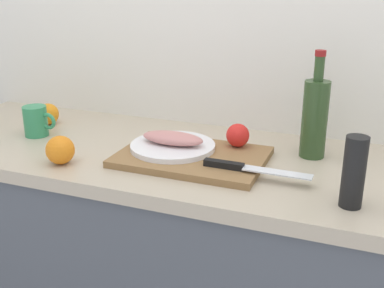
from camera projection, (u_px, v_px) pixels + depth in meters
The scene contains 12 objects.
back_wall at pixel (239, 25), 1.57m from camera, with size 3.20×0.05×2.50m, color white.
kitchen_counter at pixel (204, 284), 1.56m from camera, with size 2.00×0.60×0.90m.
cutting_board at pixel (192, 157), 1.37m from camera, with size 0.42×0.29×0.02m, color olive.
white_plate at pixel (173, 146), 1.41m from camera, with size 0.25×0.25×0.01m, color white.
fish_fillet at pixel (173, 138), 1.40m from camera, with size 0.19×0.08×0.04m, color tan.
chef_knife at pixel (243, 167), 1.25m from camera, with size 0.29×0.04×0.02m.
tomato_0 at pixel (238, 135), 1.42m from camera, with size 0.07×0.07×0.07m, color red.
wine_bottle at pixel (315, 117), 1.37m from camera, with size 0.07×0.07×0.31m.
coffee_mug_0 at pixel (36, 121), 1.57m from camera, with size 0.12×0.08×0.10m.
orange_0 at pixel (48, 114), 1.70m from camera, with size 0.08×0.08×0.08m, color orange.
orange_1 at pixel (60, 150), 1.34m from camera, with size 0.08×0.08×0.08m, color orange.
pepper_mill at pixel (354, 172), 1.08m from camera, with size 0.05×0.05×0.17m, color black.
Camera 1 is at (0.44, -1.24, 1.41)m, focal length 44.40 mm.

